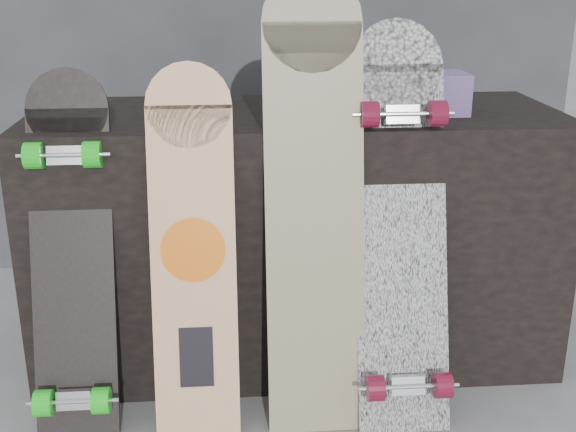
{
  "coord_description": "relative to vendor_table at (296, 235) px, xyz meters",
  "views": [
    {
      "loc": [
        -0.2,
        -1.65,
        1.22
      ],
      "look_at": [
        -0.05,
        0.2,
        0.57
      ],
      "focal_mm": 45.0,
      "sensor_mm": 36.0,
      "label": 1
    }
  ],
  "objects": [
    {
      "name": "longboard_cascadia",
      "position": [
        0.26,
        -0.33,
        0.16
      ],
      "size": [
        0.25,
        0.41,
        1.09
      ],
      "rotation": [
        -0.31,
        0.0,
        0.0
      ],
      "color": "silver",
      "rests_on": "ground"
    },
    {
      "name": "skateboard_dark",
      "position": [
        -0.63,
        -0.34,
        0.1
      ],
      "size": [
        0.22,
        0.35,
        0.97
      ],
      "rotation": [
        -0.29,
        0.0,
        0.0
      ],
      "color": "black",
      "rests_on": "ground"
    },
    {
      "name": "longboard_geisha",
      "position": [
        -0.31,
        -0.37,
        0.12
      ],
      "size": [
        0.23,
        0.25,
        0.99
      ],
      "rotation": [
        -0.24,
        0.0,
        0.0
      ],
      "color": "beige",
      "rests_on": "ground"
    },
    {
      "name": "vendor_table",
      "position": [
        0.0,
        0.0,
        0.0
      ],
      "size": [
        1.6,
        0.6,
        0.8
      ],
      "primitive_type": "cube",
      "color": "black",
      "rests_on": "ground"
    },
    {
      "name": "merch_box_flat",
      "position": [
        0.19,
        0.07,
        0.43
      ],
      "size": [
        0.22,
        0.1,
        0.06
      ],
      "primitive_type": "cube",
      "color": "#D1B78C",
      "rests_on": "vendor_table"
    },
    {
      "name": "merch_box_purple",
      "position": [
        -0.32,
        0.12,
        0.45
      ],
      "size": [
        0.18,
        0.12,
        0.1
      ],
      "primitive_type": "cube",
      "color": "#4E3873",
      "rests_on": "vendor_table"
    },
    {
      "name": "merch_box_small",
      "position": [
        0.43,
        -0.06,
        0.46
      ],
      "size": [
        0.14,
        0.14,
        0.12
      ],
      "primitive_type": "cube",
      "color": "#4E3873",
      "rests_on": "vendor_table"
    },
    {
      "name": "longboard_celtic",
      "position": [
        0.02,
        -0.33,
        0.24
      ],
      "size": [
        0.27,
        0.29,
        1.21
      ],
      "rotation": [
        -0.22,
        0.0,
        0.0
      ],
      "color": "beige",
      "rests_on": "ground"
    }
  ]
}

